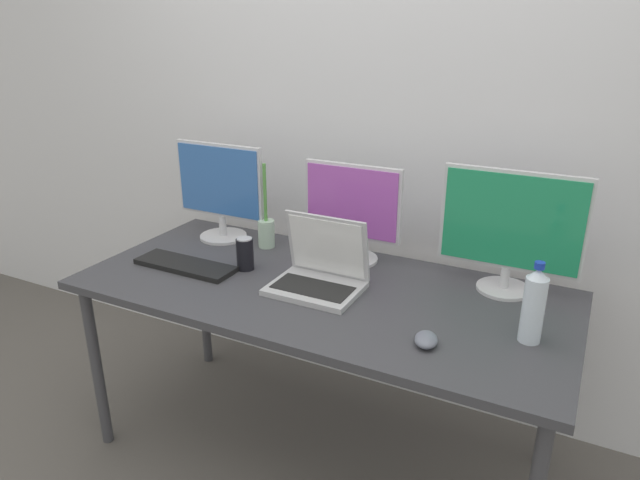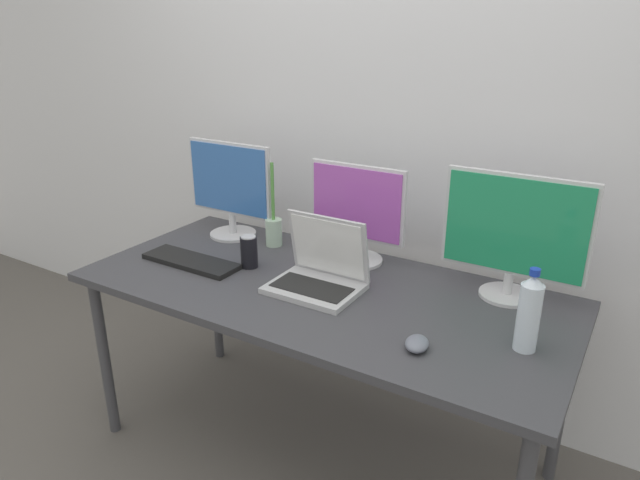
% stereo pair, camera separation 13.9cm
% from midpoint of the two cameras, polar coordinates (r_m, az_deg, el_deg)
% --- Properties ---
extents(ground_plane, '(16.00, 16.00, 0.00)m').
position_cam_midpoint_polar(ground_plane, '(2.46, 1.72, -20.42)').
color(ground_plane, '#5B5651').
extents(wall_back, '(7.00, 0.08, 2.60)m').
position_cam_midpoint_polar(wall_back, '(2.40, 9.24, 12.86)').
color(wall_back, silver).
rests_on(wall_back, ground).
extents(work_desk, '(1.76, 0.80, 0.74)m').
position_cam_midpoint_polar(work_desk, '(2.08, 1.93, -6.16)').
color(work_desk, '#424247').
rests_on(work_desk, ground).
extents(monitor_left, '(0.42, 0.20, 0.42)m').
position_cam_midpoint_polar(monitor_left, '(2.49, -7.40, 5.27)').
color(monitor_left, silver).
rests_on(monitor_left, work_desk).
extents(monitor_center, '(0.40, 0.21, 0.39)m').
position_cam_midpoint_polar(monitor_center, '(2.20, 5.55, 2.73)').
color(monitor_center, silver).
rests_on(monitor_center, work_desk).
extents(monitor_right, '(0.48, 0.19, 0.43)m').
position_cam_midpoint_polar(monitor_right, '(2.02, 20.76, 0.63)').
color(monitor_right, silver).
rests_on(monitor_right, work_desk).
extents(laptop_silver, '(0.31, 0.25, 0.26)m').
position_cam_midpoint_polar(laptop_silver, '(2.02, 1.84, -3.23)').
color(laptop_silver, '#B7B7BC').
rests_on(laptop_silver, work_desk).
extents(keyboard_main, '(0.41, 0.13, 0.02)m').
position_cam_midpoint_polar(keyboard_main, '(2.28, -11.08, -2.13)').
color(keyboard_main, black).
rests_on(keyboard_main, work_desk).
extents(mouse_by_keyboard, '(0.09, 0.11, 0.03)m').
position_cam_midpoint_polar(mouse_by_keyboard, '(1.71, 12.01, -10.15)').
color(mouse_by_keyboard, slate).
rests_on(mouse_by_keyboard, work_desk).
extents(water_bottle, '(0.07, 0.07, 0.25)m').
position_cam_midpoint_polar(water_bottle, '(1.76, 22.34, -6.81)').
color(water_bottle, silver).
rests_on(water_bottle, work_desk).
extents(soda_can_near_keyboard, '(0.07, 0.07, 0.13)m').
position_cam_midpoint_polar(soda_can_near_keyboard, '(2.20, -5.32, -1.19)').
color(soda_can_near_keyboard, black).
rests_on(soda_can_near_keyboard, work_desk).
extents(bamboo_vase, '(0.07, 0.07, 0.36)m').
position_cam_midpoint_polar(bamboo_vase, '(2.40, -3.00, 1.06)').
color(bamboo_vase, '#B2D1B7').
rests_on(bamboo_vase, work_desk).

